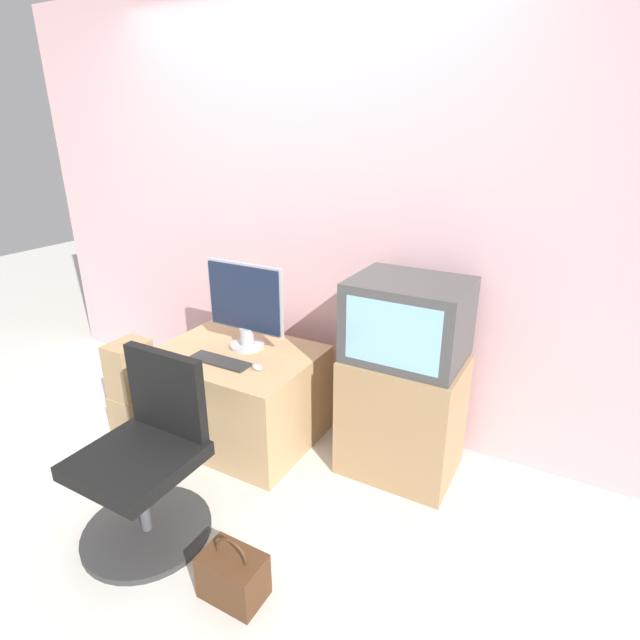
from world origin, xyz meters
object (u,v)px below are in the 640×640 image
main_monitor (245,305)px  keyboard (220,361)px  book (115,459)px  cardboard_box_lower (136,410)px  handbag (233,575)px  crt_tv (408,320)px  office_chair (147,465)px  mouse (257,368)px

main_monitor → keyboard: size_ratio=1.40×
main_monitor → keyboard: 0.36m
main_monitor → book: (-0.48, -0.67, -0.81)m
main_monitor → cardboard_box_lower: size_ratio=1.95×
keyboard → handbag: (0.68, -0.79, -0.46)m
keyboard → handbag: size_ratio=1.26×
crt_tv → office_chair: (-0.85, -1.01, -0.53)m
crt_tv → book: bearing=-151.8°
cardboard_box_lower → mouse: bearing=8.8°
handbag → book: 1.21m
keyboard → main_monitor: bearing=88.0°
keyboard → book: bearing=-138.2°
crt_tv → main_monitor: bearing=-174.0°
crt_tv → book: 1.85m
keyboard → handbag: keyboard is taller
main_monitor → mouse: main_monitor is taller
mouse → crt_tv: size_ratio=0.11×
book → office_chair: bearing=-22.7°
crt_tv → mouse: bearing=-155.7°
main_monitor → book: main_monitor is taller
crt_tv → office_chair: crt_tv is taller
crt_tv → office_chair: bearing=-130.0°
main_monitor → crt_tv: (0.95, 0.10, 0.06)m
main_monitor → office_chair: main_monitor is taller
crt_tv → cardboard_box_lower: size_ratio=2.18×
office_chair → book: size_ratio=3.65×
main_monitor → book: size_ratio=2.20×
main_monitor → office_chair: size_ratio=0.60×
crt_tv → keyboard: bearing=-160.3°
crt_tv → office_chair: size_ratio=0.67×
mouse → office_chair: office_chair is taller
keyboard → office_chair: bearing=-80.6°
cardboard_box_lower → book: size_ratio=1.13×
main_monitor → keyboard: main_monitor is taller
keyboard → cardboard_box_lower: size_ratio=1.39×
crt_tv → book: crt_tv is taller
main_monitor → mouse: (0.23, -0.22, -0.25)m
office_chair → handbag: office_chair is taller
handbag → book: (-1.15, 0.36, -0.09)m
cardboard_box_lower → crt_tv: bearing=16.1°
mouse → handbag: mouse is taller
cardboard_box_lower → main_monitor: bearing=29.5°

